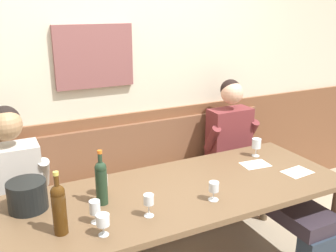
% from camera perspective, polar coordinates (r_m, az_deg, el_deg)
% --- Properties ---
extents(room_wall_back, '(6.80, 0.12, 2.80)m').
position_cam_1_polar(room_wall_back, '(3.20, -6.74, 8.53)').
color(room_wall_back, beige).
rests_on(room_wall_back, ground).
extents(wood_wainscot_panel, '(6.80, 0.03, 1.03)m').
position_cam_1_polar(wood_wainscot_panel, '(3.41, -5.85, -6.45)').
color(wood_wainscot_panel, brown).
rests_on(wood_wainscot_panel, ground).
extents(wall_bench, '(2.67, 0.42, 0.94)m').
position_cam_1_polar(wall_bench, '(3.34, -4.42, -11.46)').
color(wall_bench, brown).
rests_on(wall_bench, ground).
extents(dining_table, '(2.37, 0.89, 0.73)m').
position_cam_1_polar(dining_table, '(2.60, 1.35, -11.01)').
color(dining_table, brown).
rests_on(dining_table, ground).
extents(person_right_seat, '(0.49, 1.32, 1.26)m').
position_cam_1_polar(person_right_seat, '(2.68, -21.28, -12.27)').
color(person_right_seat, '#272941').
rests_on(person_right_seat, ground).
extents(person_center_left_seat, '(0.50, 1.31, 1.28)m').
position_cam_1_polar(person_center_left_seat, '(3.31, 12.82, -5.75)').
color(person_center_left_seat, '#25303D').
rests_on(person_center_left_seat, ground).
extents(ice_bucket, '(0.23, 0.23, 0.18)m').
position_cam_1_polar(ice_bucket, '(2.46, -20.38, -9.76)').
color(ice_bucket, black).
rests_on(ice_bucket, dining_table).
extents(wine_bottle_amber_mid, '(0.07, 0.07, 0.35)m').
position_cam_1_polar(wine_bottle_amber_mid, '(2.38, -9.99, -8.16)').
color(wine_bottle_amber_mid, '#1F3522').
rests_on(wine_bottle_amber_mid, dining_table).
extents(wine_bottle_green_tall, '(0.08, 0.08, 0.36)m').
position_cam_1_polar(wine_bottle_green_tall, '(2.13, -16.05, -11.69)').
color(wine_bottle_green_tall, '#42260B').
rests_on(wine_bottle_green_tall, dining_table).
extents(wine_glass_near_bucket, '(0.06, 0.06, 0.14)m').
position_cam_1_polar(wine_glass_near_bucket, '(2.22, -10.94, -12.08)').
color(wine_glass_near_bucket, silver).
rests_on(wine_glass_near_bucket, dining_table).
extents(wine_glass_mid_right, '(0.07, 0.07, 0.15)m').
position_cam_1_polar(wine_glass_mid_right, '(3.15, 13.14, -2.69)').
color(wine_glass_mid_right, silver).
rests_on(wine_glass_mid_right, dining_table).
extents(wine_glass_by_bottle, '(0.06, 0.06, 0.14)m').
position_cam_1_polar(wine_glass_by_bottle, '(2.24, -2.92, -11.18)').
color(wine_glass_by_bottle, silver).
rests_on(wine_glass_by_bottle, dining_table).
extents(wine_glass_right_end, '(0.07, 0.07, 0.14)m').
position_cam_1_polar(wine_glass_right_end, '(2.51, -9.89, -8.25)').
color(wine_glass_right_end, silver).
rests_on(wine_glass_right_end, dining_table).
extents(wine_glass_mid_left, '(0.07, 0.07, 0.12)m').
position_cam_1_polar(wine_glass_mid_left, '(2.10, -9.76, -13.91)').
color(wine_glass_mid_left, silver).
rests_on(wine_glass_mid_left, dining_table).
extents(wine_glass_center_front, '(0.07, 0.07, 0.12)m').
position_cam_1_polar(wine_glass_center_front, '(2.43, 6.90, -9.23)').
color(wine_glass_center_front, silver).
rests_on(wine_glass_center_front, dining_table).
extents(tasting_sheet_left_guest, '(0.22, 0.17, 0.00)m').
position_cam_1_polar(tasting_sheet_left_guest, '(3.02, 12.98, -5.64)').
color(tasting_sheet_left_guest, white).
rests_on(tasting_sheet_left_guest, dining_table).
extents(tasting_sheet_right_guest, '(0.22, 0.17, 0.00)m').
position_cam_1_polar(tasting_sheet_right_guest, '(2.98, 18.86, -6.56)').
color(tasting_sheet_right_guest, white).
rests_on(tasting_sheet_right_guest, dining_table).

